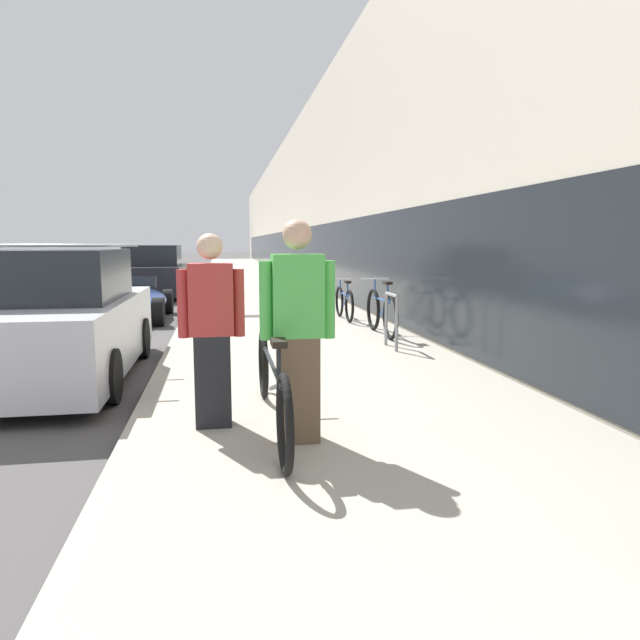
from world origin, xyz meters
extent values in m
cube|color=#A39E8E|center=(5.47, 21.00, 0.06)|extent=(4.19, 70.00, 0.12)
cube|color=beige|center=(12.61, 29.00, 3.53)|extent=(10.00, 70.00, 7.06)
cube|color=#1E2328|center=(7.65, 29.00, 1.25)|extent=(0.10, 63.00, 2.20)
torus|color=black|center=(4.64, 2.03, 0.48)|extent=(0.06, 0.71, 0.71)
torus|color=black|center=(4.64, 0.02, 0.48)|extent=(0.06, 0.71, 0.71)
cylinder|color=black|center=(4.64, 1.03, 0.69)|extent=(0.04, 1.71, 0.04)
cylinder|color=black|center=(4.64, 0.63, 0.59)|extent=(0.04, 1.01, 0.33)
cylinder|color=black|center=(4.64, 0.39, 0.84)|extent=(0.03, 0.03, 0.29)
cube|color=black|center=(4.64, 0.39, 0.98)|extent=(0.11, 0.22, 0.05)
cylinder|color=black|center=(4.64, 1.87, 0.84)|extent=(0.03, 0.03, 0.31)
cylinder|color=silver|center=(4.64, 1.87, 1.00)|extent=(0.52, 0.03, 0.03)
cube|color=brown|center=(4.82, 0.67, 0.55)|extent=(0.33, 0.24, 0.85)
cube|color=#4CB74C|center=(4.82, 0.67, 1.30)|extent=(0.40, 0.24, 0.65)
cylinder|color=#4CB74C|center=(4.57, 0.67, 1.27)|extent=(0.10, 0.10, 0.62)
cylinder|color=#4CB74C|center=(5.07, 0.67, 1.27)|extent=(0.10, 0.10, 0.62)
sphere|color=tan|center=(4.82, 0.67, 1.78)|extent=(0.23, 0.23, 0.23)
cube|color=black|center=(4.14, 1.17, 0.53)|extent=(0.31, 0.22, 0.81)
cube|color=#B23333|center=(4.14, 1.17, 1.24)|extent=(0.38, 0.22, 0.62)
cylinder|color=#B23333|center=(3.91, 1.17, 1.20)|extent=(0.10, 0.10, 0.58)
cylinder|color=#B23333|center=(4.38, 1.17, 1.20)|extent=(0.10, 0.10, 0.58)
sphere|color=beige|center=(4.14, 1.17, 1.69)|extent=(0.22, 0.22, 0.22)
cylinder|color=gray|center=(6.77, 4.23, 0.53)|extent=(0.05, 0.05, 0.82)
cylinder|color=gray|center=(6.77, 4.78, 0.53)|extent=(0.05, 0.05, 0.82)
cylinder|color=gray|center=(6.77, 4.50, 0.94)|extent=(0.05, 0.55, 0.05)
torus|color=black|center=(6.98, 6.33, 0.51)|extent=(0.06, 0.77, 0.77)
torus|color=black|center=(6.98, 5.24, 0.51)|extent=(0.06, 0.77, 0.77)
cylinder|color=#2D56A8|center=(6.98, 5.78, 0.74)|extent=(0.04, 0.93, 0.04)
cylinder|color=#2D56A8|center=(6.98, 5.57, 0.63)|extent=(0.04, 0.56, 0.35)
cylinder|color=#2D56A8|center=(6.98, 5.43, 0.90)|extent=(0.03, 0.03, 0.32)
cube|color=black|center=(6.98, 5.43, 1.06)|extent=(0.11, 0.22, 0.05)
cylinder|color=#2D56A8|center=(6.98, 6.24, 0.91)|extent=(0.03, 0.03, 0.33)
cylinder|color=silver|center=(6.98, 6.24, 1.07)|extent=(0.52, 0.03, 0.03)
torus|color=black|center=(6.77, 8.38, 0.46)|extent=(0.05, 0.67, 0.67)
torus|color=black|center=(6.77, 7.40, 0.46)|extent=(0.05, 0.67, 0.67)
cylinder|color=#2D56A8|center=(6.77, 7.89, 0.66)|extent=(0.04, 0.84, 0.04)
cylinder|color=#2D56A8|center=(6.77, 7.69, 0.56)|extent=(0.04, 0.51, 0.31)
cylinder|color=#2D56A8|center=(6.77, 7.57, 0.79)|extent=(0.03, 0.03, 0.27)
cube|color=black|center=(6.77, 7.57, 0.93)|extent=(0.11, 0.22, 0.05)
cylinder|color=#2D56A8|center=(6.77, 8.30, 0.80)|extent=(0.03, 0.03, 0.29)
cylinder|color=silver|center=(6.77, 8.30, 0.95)|extent=(0.52, 0.03, 0.03)
cube|color=silver|center=(2.19, 3.75, 0.58)|extent=(1.79, 4.22, 0.87)
cube|color=#1E2328|center=(2.19, 3.75, 1.33)|extent=(1.54, 2.11, 0.62)
cylinder|color=silver|center=(2.19, 4.22, 1.69)|extent=(1.91, 0.04, 0.04)
cylinder|color=silver|center=(2.19, 3.29, 1.69)|extent=(1.91, 0.04, 0.04)
cylinder|color=black|center=(1.36, 5.02, 0.30)|extent=(0.22, 0.60, 0.60)
cylinder|color=black|center=(3.01, 5.02, 0.30)|extent=(0.22, 0.60, 0.60)
cylinder|color=black|center=(3.01, 2.48, 0.30)|extent=(0.22, 0.60, 0.60)
ellipsoid|color=navy|center=(2.15, 9.49, 0.42)|extent=(1.68, 3.80, 0.56)
cube|color=#1E2328|center=(2.15, 9.97, 0.82)|extent=(1.17, 0.04, 0.26)
cylinder|color=black|center=(1.36, 10.59, 0.30)|extent=(0.22, 0.60, 0.60)
cylinder|color=black|center=(2.93, 10.59, 0.30)|extent=(0.22, 0.60, 0.60)
cylinder|color=black|center=(1.36, 8.39, 0.30)|extent=(0.22, 0.60, 0.60)
cylinder|color=black|center=(2.93, 8.39, 0.30)|extent=(0.22, 0.60, 0.60)
cube|color=black|center=(2.10, 15.22, 0.58)|extent=(1.89, 4.23, 0.87)
cube|color=#1E2328|center=(2.10, 15.22, 1.34)|extent=(1.63, 2.12, 0.64)
cylinder|color=black|center=(1.22, 16.49, 0.30)|extent=(0.22, 0.60, 0.60)
cylinder|color=black|center=(2.98, 16.49, 0.30)|extent=(0.22, 0.60, 0.60)
cylinder|color=black|center=(1.22, 13.95, 0.30)|extent=(0.22, 0.60, 0.60)
cylinder|color=black|center=(2.98, 13.95, 0.30)|extent=(0.22, 0.60, 0.60)
camera|label=1|loc=(4.24, -3.77, 1.71)|focal=32.00mm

